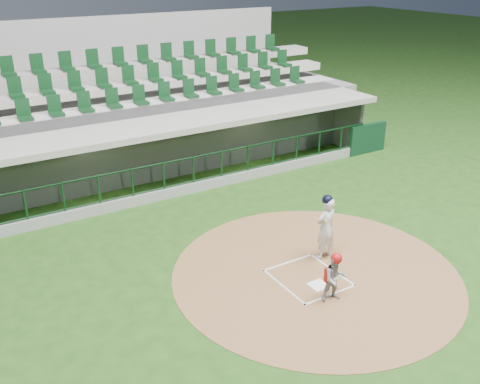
% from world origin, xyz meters
% --- Properties ---
extents(ground, '(120.00, 120.00, 0.00)m').
position_xyz_m(ground, '(0.00, 0.00, 0.00)').
color(ground, '#1B3E11').
rests_on(ground, ground).
extents(dirt_circle, '(7.20, 7.20, 0.01)m').
position_xyz_m(dirt_circle, '(0.30, -0.20, 0.01)').
color(dirt_circle, brown).
rests_on(dirt_circle, ground).
extents(home_plate, '(0.43, 0.43, 0.02)m').
position_xyz_m(home_plate, '(0.00, -0.70, 0.02)').
color(home_plate, white).
rests_on(home_plate, dirt_circle).
extents(batter_box_chalk, '(1.55, 1.80, 0.01)m').
position_xyz_m(batter_box_chalk, '(0.00, -0.30, 0.02)').
color(batter_box_chalk, silver).
rests_on(batter_box_chalk, ground).
extents(dugout_structure, '(16.40, 3.70, 3.00)m').
position_xyz_m(dugout_structure, '(0.11, 7.83, 0.96)').
color(dugout_structure, slate).
rests_on(dugout_structure, ground).
extents(seating_deck, '(17.00, 6.72, 5.15)m').
position_xyz_m(seating_deck, '(0.00, 10.91, 1.42)').
color(seating_deck, slate).
rests_on(seating_deck, ground).
extents(batter, '(0.87, 0.88, 1.79)m').
position_xyz_m(batter, '(0.98, 0.31, 0.91)').
color(batter, silver).
rests_on(batter, dirt_circle).
extents(catcher, '(0.66, 0.58, 1.22)m').
position_xyz_m(catcher, '(-0.07, -1.31, 0.62)').
color(catcher, '#97979D').
rests_on(catcher, dirt_circle).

